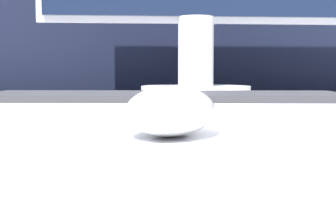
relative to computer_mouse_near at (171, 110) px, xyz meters
The scene contains 3 objects.
partition_panel 0.79m from the computer_mouse_near, 89.44° to the left, with size 5.00×0.03×1.42m.
computer_mouse_near is the anchor object (origin of this frame).
keyboard 0.18m from the computer_mouse_near, 86.64° to the left, with size 0.45×0.18×0.02m.
Camera 1 is at (-0.04, -0.54, 0.78)m, focal length 50.00 mm.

